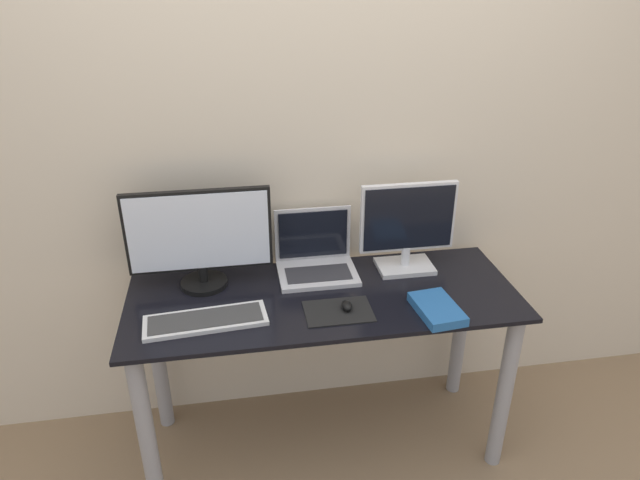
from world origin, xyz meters
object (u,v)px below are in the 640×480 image
laptop (315,257)px  book (437,309)px  monitor_left (199,237)px  keyboard (206,320)px  mouse (347,306)px  monitor_right (408,227)px

laptop → book: laptop is taller
monitor_left → laptop: 0.49m
monitor_left → laptop: (0.46, 0.05, -0.15)m
monitor_left → book: size_ratio=2.33×
monitor_left → book: 0.94m
keyboard → laptop: bearing=35.2°
monitor_left → keyboard: bearing=-88.0°
keyboard → monitor_left: bearing=92.0°
monitor_left → mouse: size_ratio=8.74×
keyboard → book: 0.85m
monitor_left → mouse: monitor_left is taller
monitor_right → book: size_ratio=1.65×
monitor_right → book: 0.39m
monitor_left → mouse: bearing=-27.6°
book → keyboard: bearing=174.7°
mouse → monitor_left: bearing=152.4°
keyboard → mouse: mouse is taller
monitor_right → laptop: size_ratio=1.23×
book → monitor_left: bearing=157.8°
monitor_right → laptop: 0.40m
monitor_right → mouse: size_ratio=6.20×
monitor_right → book: (0.02, -0.35, -0.17)m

